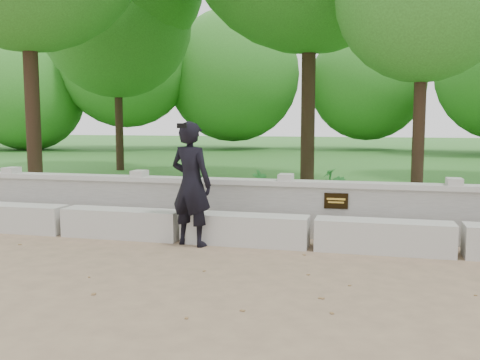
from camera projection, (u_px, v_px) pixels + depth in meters
The scene contains 9 objects.
ground at pixel (293, 288), 5.92m from camera, with size 80.00×80.00×0.00m, color #95795B.
lawn at pixel (349, 168), 19.40m from camera, with size 40.00×22.00×0.25m, color #286822.
concrete_bench at pixel (312, 233), 7.72m from camera, with size 11.90×0.45×0.45m.
parapet_wall at pixel (317, 209), 8.37m from camera, with size 12.50×0.35×0.90m.
man_main at pixel (191, 184), 7.83m from camera, with size 0.77×0.70×1.83m.
tree_far_left at pixel (116, 11), 16.56m from camera, with size 4.67×4.67×7.31m.
shrub_a at pixel (260, 187), 10.21m from camera, with size 0.35×0.23×0.66m, color #2D8634.
shrub_b at pixel (336, 196), 8.97m from camera, with size 0.36×0.29×0.65m, color #2D8634.
shrub_d at pixel (330, 182), 11.16m from camera, with size 0.34×0.30×0.60m, color #2D8634.
Camera 1 is at (0.81, -5.72, 1.85)m, focal length 40.00 mm.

